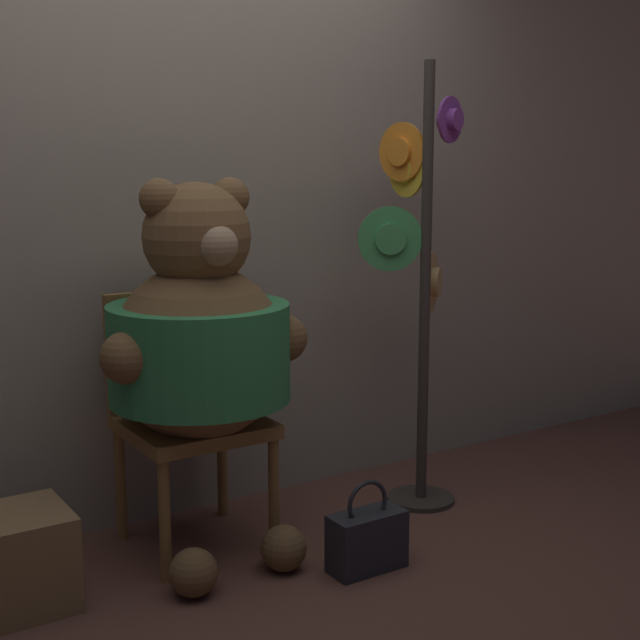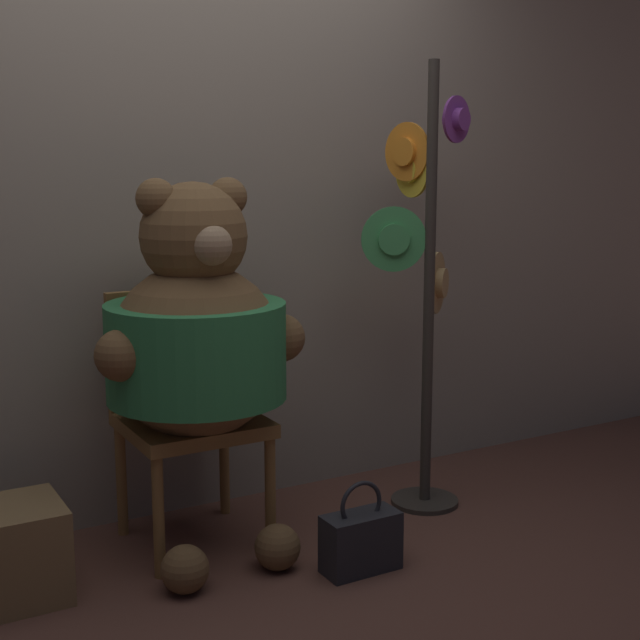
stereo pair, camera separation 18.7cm
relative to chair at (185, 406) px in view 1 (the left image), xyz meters
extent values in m
plane|color=brown|center=(0.06, -0.49, -0.52)|extent=(14.00, 14.00, 0.00)
cube|color=gray|center=(0.06, 0.30, 0.78)|extent=(8.00, 0.10, 2.60)
cylinder|color=olive|center=(-0.21, -0.29, -0.30)|extent=(0.04, 0.04, 0.43)
cylinder|color=olive|center=(0.21, -0.29, -0.30)|extent=(0.04, 0.04, 0.43)
cylinder|color=olive|center=(-0.21, 0.13, -0.30)|extent=(0.04, 0.04, 0.43)
cylinder|color=olive|center=(0.21, 0.13, -0.30)|extent=(0.04, 0.04, 0.43)
cube|color=olive|center=(0.00, -0.08, -0.06)|extent=(0.48, 0.47, 0.05)
cube|color=olive|center=(0.00, 0.14, 0.19)|extent=(0.48, 0.04, 0.45)
sphere|color=brown|center=(-0.01, -0.15, 0.23)|extent=(0.63, 0.63, 0.63)
cylinder|color=#2D7F47|center=(-0.01, -0.15, 0.23)|extent=(0.64, 0.64, 0.34)
sphere|color=brown|center=(-0.01, -0.15, 0.64)|extent=(0.38, 0.38, 0.38)
sphere|color=brown|center=(-0.14, -0.15, 0.77)|extent=(0.14, 0.14, 0.14)
sphere|color=brown|center=(0.13, -0.15, 0.77)|extent=(0.14, 0.14, 0.14)
sphere|color=#997A5B|center=(-0.01, -0.31, 0.62)|extent=(0.14, 0.14, 0.14)
sphere|color=brown|center=(-0.30, -0.23, 0.26)|extent=(0.18, 0.18, 0.18)
sphere|color=brown|center=(0.29, -0.23, 0.26)|extent=(0.18, 0.18, 0.18)
sphere|color=brown|center=(-0.18, -0.43, -0.44)|extent=(0.16, 0.16, 0.16)
sphere|color=brown|center=(0.17, -0.43, -0.44)|extent=(0.16, 0.16, 0.16)
cylinder|color=#332D28|center=(0.98, -0.19, -0.51)|extent=(0.28, 0.28, 0.02)
cylinder|color=#332D28|center=(0.98, -0.19, 0.38)|extent=(0.04, 0.04, 1.80)
cylinder|color=tan|center=(1.08, -0.11, 0.40)|extent=(0.21, 0.17, 0.26)
cylinder|color=tan|center=(1.08, -0.11, 0.40)|extent=(0.14, 0.13, 0.12)
cylinder|color=orange|center=(0.95, -0.06, 0.93)|extent=(0.06, 0.23, 0.23)
cylinder|color=orange|center=(0.95, -0.06, 0.93)|extent=(0.07, 0.12, 0.11)
cylinder|color=#7A388E|center=(1.14, -0.14, 1.06)|extent=(0.18, 0.07, 0.19)
cylinder|color=#7A388E|center=(1.14, -0.14, 1.06)|extent=(0.11, 0.10, 0.09)
cylinder|color=yellow|center=(0.98, -0.06, 0.86)|extent=(0.01, 0.22, 0.22)
cylinder|color=yellow|center=(0.98, -0.06, 0.86)|extent=(0.05, 0.11, 0.11)
cylinder|color=#3D9351|center=(0.85, -0.12, 0.59)|extent=(0.23, 0.14, 0.26)
cylinder|color=#3D9351|center=(0.85, -0.12, 0.59)|extent=(0.13, 0.10, 0.12)
cube|color=#232328|center=(0.41, -0.58, -0.41)|extent=(0.27, 0.13, 0.21)
torus|color=#232328|center=(0.41, -0.58, -0.27)|extent=(0.17, 0.02, 0.17)
cube|color=brown|center=(-0.67, -0.19, -0.36)|extent=(0.32, 0.32, 0.32)
camera|label=1|loc=(-1.31, -2.94, 0.90)|focal=50.00mm
camera|label=2|loc=(-1.15, -3.04, 0.90)|focal=50.00mm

